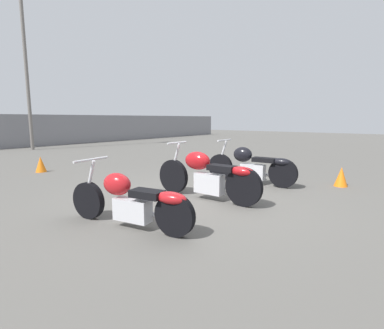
{
  "coord_description": "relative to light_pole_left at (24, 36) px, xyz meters",
  "views": [
    {
      "loc": [
        -4.38,
        -3.28,
        1.5
      ],
      "look_at": [
        0.0,
        0.13,
        0.65
      ],
      "focal_mm": 28.0,
      "sensor_mm": 36.0,
      "label": 1
    }
  ],
  "objects": [
    {
      "name": "motorcycle_slot_1",
      "position": [
        -2.2,
        -11.95,
        -4.82
      ],
      "size": [
        0.56,
        2.27,
        1.05
      ],
      "rotation": [
        0.0,
        0.0,
        0.01
      ],
      "color": "black",
      "rests_on": "ground_plane"
    },
    {
      "name": "traffic_cone_near",
      "position": [
        0.53,
        -13.7,
        -5.07
      ],
      "size": [
        0.29,
        0.29,
        0.44
      ],
      "color": "orange",
      "rests_on": "ground_plane"
    },
    {
      "name": "traffic_cone_far",
      "position": [
        -2.72,
        -6.54,
        -5.06
      ],
      "size": [
        0.3,
        0.3,
        0.45
      ],
      "color": "orange",
      "rests_on": "ground_plane"
    },
    {
      "name": "ground_plane",
      "position": [
        -2.32,
        -11.82,
        -5.28
      ],
      "size": [
        60.0,
        60.0,
        0.0
      ],
      "primitive_type": "plane",
      "color": "#5B5954"
    },
    {
      "name": "light_pole_left",
      "position": [
        0.0,
        0.0,
        0.0
      ],
      "size": [
        0.7,
        0.35,
        9.15
      ],
      "color": "slate",
      "rests_on": "ground_plane"
    },
    {
      "name": "motorcycle_slot_2",
      "position": [
        -0.45,
        -11.97,
        -4.85
      ],
      "size": [
        0.64,
        2.2,
        1.0
      ],
      "rotation": [
        0.0,
        0.0,
        0.05
      ],
      "color": "black",
      "rests_on": "ground_plane"
    },
    {
      "name": "motorcycle_slot_0",
      "position": [
        -4.06,
        -11.97,
        -4.9
      ],
      "size": [
        0.69,
        2.07,
        0.93
      ],
      "rotation": [
        0.0,
        0.0,
        0.18
      ],
      "color": "black",
      "rests_on": "ground_plane"
    }
  ]
}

